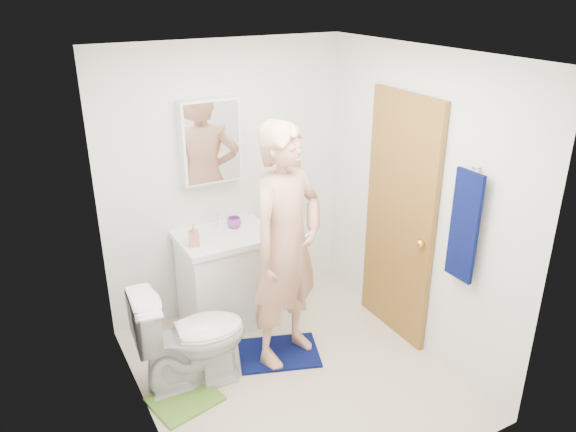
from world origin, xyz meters
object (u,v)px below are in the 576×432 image
object	(u,v)px
toilet	(191,336)
soap_dispenser	(194,235)
toothbrush_cup	(234,223)
vanity_cabinet	(227,281)
towel	(464,226)
man	(286,247)
medicine_cabinet	(210,141)

from	to	relation	value
toilet	soap_dispenser	distance (m)	0.82
soap_dispenser	toothbrush_cup	size ratio (longest dim) A/B	1.53
vanity_cabinet	towel	world-z (taller)	towel
man	toilet	bearing A→B (deg)	156.65
medicine_cabinet	toothbrush_cup	bearing A→B (deg)	-48.84
toilet	soap_dispenser	world-z (taller)	soap_dispenser
vanity_cabinet	toilet	size ratio (longest dim) A/B	0.97
medicine_cabinet	soap_dispenser	xyz separation A→B (m)	(-0.30, -0.31, -0.66)
toilet	man	distance (m)	0.96
medicine_cabinet	toothbrush_cup	distance (m)	0.73
vanity_cabinet	medicine_cabinet	size ratio (longest dim) A/B	1.14
medicine_cabinet	soap_dispenser	world-z (taller)	medicine_cabinet
toilet	towel	bearing A→B (deg)	-111.07
toothbrush_cup	man	world-z (taller)	man
towel	vanity_cabinet	bearing A→B (deg)	128.47
soap_dispenser	vanity_cabinet	bearing A→B (deg)	15.39
man	vanity_cabinet	bearing A→B (deg)	86.77
soap_dispenser	toothbrush_cup	bearing A→B (deg)	21.57
medicine_cabinet	man	size ratio (longest dim) A/B	0.37
towel	toilet	distance (m)	2.11
vanity_cabinet	toothbrush_cup	distance (m)	0.52
medicine_cabinet	toilet	world-z (taller)	medicine_cabinet
toilet	vanity_cabinet	bearing A→B (deg)	-36.28
medicine_cabinet	towel	bearing A→B (deg)	-55.39
towel	man	bearing A→B (deg)	140.35
medicine_cabinet	toilet	xyz separation A→B (m)	(-0.56, -0.87, -1.19)
vanity_cabinet	toothbrush_cup	world-z (taller)	toothbrush_cup
toothbrush_cup	medicine_cabinet	bearing A→B (deg)	131.16
medicine_cabinet	towel	distance (m)	2.11
toilet	soap_dispenser	bearing A→B (deg)	-20.31
toilet	medicine_cabinet	bearing A→B (deg)	-28.13
towel	toilet	world-z (taller)	towel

